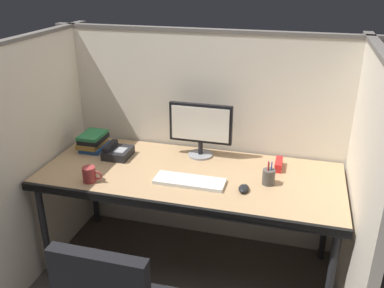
{
  "coord_description": "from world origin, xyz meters",
  "views": [
    {
      "loc": [
        0.63,
        -1.96,
        1.96
      ],
      "look_at": [
        0.0,
        0.35,
        0.92
      ],
      "focal_mm": 38.86,
      "sensor_mm": 36.0,
      "label": 1
    }
  ],
  "objects_px": {
    "monitor_center": "(201,127)",
    "coffee_mug": "(90,174)",
    "keyboard_main": "(190,181)",
    "book_stack": "(93,141)",
    "desk_phone": "(117,152)",
    "pen_cup": "(269,177)",
    "computer_mouse": "(244,188)",
    "desk": "(189,181)",
    "red_stapler": "(279,164)"
  },
  "relations": [
    {
      "from": "keyboard_main",
      "to": "pen_cup",
      "type": "relative_size",
      "value": 2.76
    },
    {
      "from": "monitor_center",
      "to": "pen_cup",
      "type": "xyz_separation_m",
      "value": [
        0.49,
        -0.28,
        -0.17
      ]
    },
    {
      "from": "monitor_center",
      "to": "pen_cup",
      "type": "distance_m",
      "value": 0.59
    },
    {
      "from": "pen_cup",
      "to": "desk",
      "type": "bearing_deg",
      "value": 179.81
    },
    {
      "from": "keyboard_main",
      "to": "coffee_mug",
      "type": "bearing_deg",
      "value": -166.67
    },
    {
      "from": "coffee_mug",
      "to": "book_stack",
      "type": "bearing_deg",
      "value": 114.85
    },
    {
      "from": "coffee_mug",
      "to": "pen_cup",
      "type": "relative_size",
      "value": 0.81
    },
    {
      "from": "monitor_center",
      "to": "computer_mouse",
      "type": "bearing_deg",
      "value": -48.38
    },
    {
      "from": "pen_cup",
      "to": "desk_phone",
      "type": "distance_m",
      "value": 1.05
    },
    {
      "from": "keyboard_main",
      "to": "desk_phone",
      "type": "bearing_deg",
      "value": 158.18
    },
    {
      "from": "keyboard_main",
      "to": "red_stapler",
      "type": "bearing_deg",
      "value": 34.09
    },
    {
      "from": "desk",
      "to": "book_stack",
      "type": "distance_m",
      "value": 0.8
    },
    {
      "from": "keyboard_main",
      "to": "book_stack",
      "type": "height_order",
      "value": "book_stack"
    },
    {
      "from": "desk",
      "to": "pen_cup",
      "type": "bearing_deg",
      "value": -0.19
    },
    {
      "from": "book_stack",
      "to": "desk_phone",
      "type": "relative_size",
      "value": 1.16
    },
    {
      "from": "keyboard_main",
      "to": "book_stack",
      "type": "distance_m",
      "value": 0.85
    },
    {
      "from": "pen_cup",
      "to": "coffee_mug",
      "type": "bearing_deg",
      "value": -166.56
    },
    {
      "from": "desk",
      "to": "coffee_mug",
      "type": "bearing_deg",
      "value": -155.62
    },
    {
      "from": "keyboard_main",
      "to": "coffee_mug",
      "type": "xyz_separation_m",
      "value": [
        -0.59,
        -0.14,
        0.04
      ]
    },
    {
      "from": "monitor_center",
      "to": "pen_cup",
      "type": "bearing_deg",
      "value": -30.02
    },
    {
      "from": "keyboard_main",
      "to": "desk_phone",
      "type": "xyz_separation_m",
      "value": [
        -0.58,
        0.23,
        0.02
      ]
    },
    {
      "from": "book_stack",
      "to": "coffee_mug",
      "type": "relative_size",
      "value": 1.75
    },
    {
      "from": "computer_mouse",
      "to": "pen_cup",
      "type": "bearing_deg",
      "value": 43.55
    },
    {
      "from": "monitor_center",
      "to": "red_stapler",
      "type": "distance_m",
      "value": 0.57
    },
    {
      "from": "monitor_center",
      "to": "coffee_mug",
      "type": "bearing_deg",
      "value": -136.26
    },
    {
      "from": "computer_mouse",
      "to": "coffee_mug",
      "type": "xyz_separation_m",
      "value": [
        -0.92,
        -0.13,
        0.03
      ]
    },
    {
      "from": "desk",
      "to": "book_stack",
      "type": "relative_size",
      "value": 8.62
    },
    {
      "from": "keyboard_main",
      "to": "desk_phone",
      "type": "height_order",
      "value": "desk_phone"
    },
    {
      "from": "keyboard_main",
      "to": "book_stack",
      "type": "relative_size",
      "value": 1.95
    },
    {
      "from": "desk",
      "to": "red_stapler",
      "type": "distance_m",
      "value": 0.59
    },
    {
      "from": "red_stapler",
      "to": "desk_phone",
      "type": "distance_m",
      "value": 1.09
    },
    {
      "from": "pen_cup",
      "to": "desk_phone",
      "type": "relative_size",
      "value": 0.82
    },
    {
      "from": "desk",
      "to": "red_stapler",
      "type": "relative_size",
      "value": 12.67
    },
    {
      "from": "coffee_mug",
      "to": "pen_cup",
      "type": "xyz_separation_m",
      "value": [
        1.05,
        0.25,
        0.0
      ]
    },
    {
      "from": "coffee_mug",
      "to": "desk_phone",
      "type": "distance_m",
      "value": 0.37
    },
    {
      "from": "monitor_center",
      "to": "computer_mouse",
      "type": "relative_size",
      "value": 4.48
    },
    {
      "from": "desk",
      "to": "book_stack",
      "type": "xyz_separation_m",
      "value": [
        -0.76,
        0.19,
        0.11
      ]
    },
    {
      "from": "keyboard_main",
      "to": "pen_cup",
      "type": "distance_m",
      "value": 0.48
    },
    {
      "from": "desk",
      "to": "red_stapler",
      "type": "xyz_separation_m",
      "value": [
        0.54,
        0.23,
        0.08
      ]
    },
    {
      "from": "book_stack",
      "to": "computer_mouse",
      "type": "bearing_deg",
      "value": -15.65
    },
    {
      "from": "book_stack",
      "to": "red_stapler",
      "type": "bearing_deg",
      "value": 1.66
    },
    {
      "from": "book_stack",
      "to": "coffee_mug",
      "type": "bearing_deg",
      "value": -65.15
    },
    {
      "from": "red_stapler",
      "to": "desk_phone",
      "type": "xyz_separation_m",
      "value": [
        -1.09,
        -0.11,
        0.01
      ]
    },
    {
      "from": "red_stapler",
      "to": "book_stack",
      "type": "distance_m",
      "value": 1.3
    },
    {
      "from": "coffee_mug",
      "to": "pen_cup",
      "type": "bearing_deg",
      "value": 13.44
    },
    {
      "from": "pen_cup",
      "to": "monitor_center",
      "type": "bearing_deg",
      "value": 149.98
    },
    {
      "from": "red_stapler",
      "to": "coffee_mug",
      "type": "xyz_separation_m",
      "value": [
        -1.1,
        -0.48,
        0.02
      ]
    },
    {
      "from": "monitor_center",
      "to": "coffee_mug",
      "type": "relative_size",
      "value": 3.41
    },
    {
      "from": "coffee_mug",
      "to": "desk_phone",
      "type": "xyz_separation_m",
      "value": [
        0.01,
        0.37,
        -0.01
      ]
    },
    {
      "from": "keyboard_main",
      "to": "computer_mouse",
      "type": "relative_size",
      "value": 4.48
    }
  ]
}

